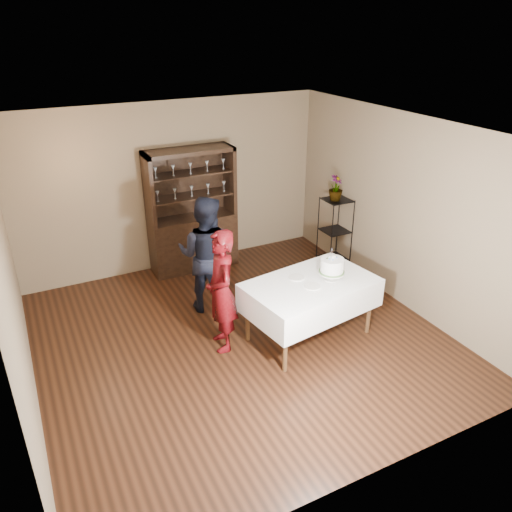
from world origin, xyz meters
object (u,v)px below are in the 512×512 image
(woman, at_px, (221,291))
(potted_plant, at_px, (336,188))
(plant_etagere, at_px, (335,231))
(man, at_px, (206,255))
(china_hutch, at_px, (193,230))
(cake_table, at_px, (310,295))
(cake, at_px, (332,267))

(woman, xyz_separation_m, potted_plant, (2.50, 1.23, 0.59))
(plant_etagere, xyz_separation_m, woman, (-2.55, -1.24, 0.14))
(plant_etagere, relative_size, man, 0.71)
(plant_etagere, bearing_deg, potted_plant, -166.65)
(china_hutch, xyz_separation_m, cake_table, (0.62, -2.61, -0.04))
(cake, distance_m, potted_plant, 2.01)
(woman, height_order, man, man)
(woman, bearing_deg, man, 177.70)
(china_hutch, relative_size, plant_etagere, 1.67)
(potted_plant, bearing_deg, plant_etagere, 13.35)
(man, xyz_separation_m, cake, (1.17, -1.33, 0.15))
(cake_table, relative_size, man, 1.04)
(plant_etagere, bearing_deg, cake_table, -133.23)
(cake_table, relative_size, woman, 1.10)
(potted_plant, bearing_deg, china_hutch, 152.35)
(man, bearing_deg, plant_etagere, -133.83)
(cake_table, distance_m, potted_plant, 2.23)
(woman, bearing_deg, china_hutch, 176.96)
(woman, height_order, potted_plant, potted_plant)
(cake, bearing_deg, potted_plant, 54.38)
(plant_etagere, height_order, potted_plant, potted_plant)
(cake, xyz_separation_m, potted_plant, (1.15, 1.60, 0.40))
(cake_table, relative_size, cake, 3.87)
(man, bearing_deg, cake_table, 164.76)
(china_hutch, height_order, cake, china_hutch)
(plant_etagere, relative_size, woman, 0.75)
(plant_etagere, relative_size, potted_plant, 2.96)
(china_hutch, bearing_deg, potted_plant, -27.65)
(woman, height_order, cake, woman)
(china_hutch, height_order, cake_table, china_hutch)
(china_hutch, relative_size, potted_plant, 4.93)
(china_hutch, xyz_separation_m, plant_etagere, (2.08, -1.05, -0.01))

